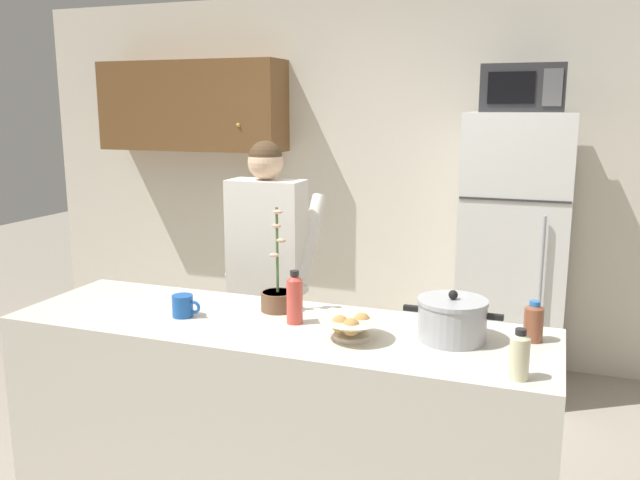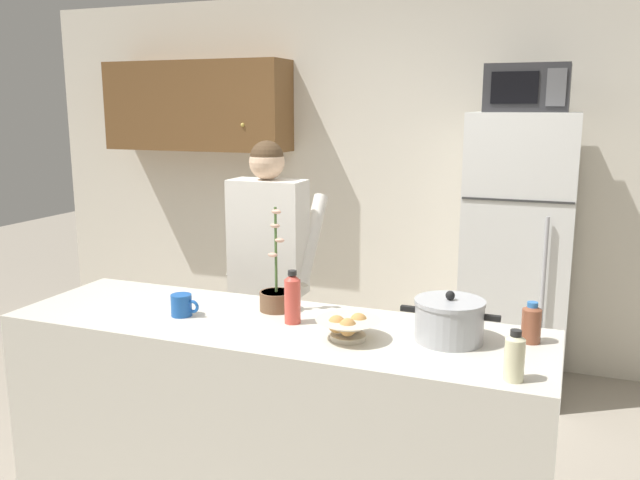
# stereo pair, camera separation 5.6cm
# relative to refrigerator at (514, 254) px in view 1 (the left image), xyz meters

# --- Properties ---
(back_wall_unit) EXTENTS (6.00, 0.48, 2.60)m
(back_wall_unit) POSITION_rel_refrigerator_xyz_m (-1.08, 0.42, 0.49)
(back_wall_unit) COLOR silver
(back_wall_unit) RESTS_ON ground
(kitchen_island) EXTENTS (2.29, 0.68, 0.92)m
(kitchen_island) POSITION_rel_refrigerator_xyz_m (-0.84, -1.85, -0.43)
(kitchen_island) COLOR silver
(kitchen_island) RESTS_ON ground
(refrigerator) EXTENTS (0.64, 0.68, 1.77)m
(refrigerator) POSITION_rel_refrigerator_xyz_m (0.00, 0.00, 0.00)
(refrigerator) COLOR white
(refrigerator) RESTS_ON ground
(microwave) EXTENTS (0.48, 0.37, 0.28)m
(microwave) POSITION_rel_refrigerator_xyz_m (0.00, -0.02, 1.03)
(microwave) COLOR #2D2D30
(microwave) RESTS_ON refrigerator
(person_near_pot) EXTENTS (0.49, 0.41, 1.63)m
(person_near_pot) POSITION_rel_refrigerator_xyz_m (-1.24, -1.03, 0.13)
(person_near_pot) COLOR black
(person_near_pot) RESTS_ON ground
(cooking_pot) EXTENTS (0.38, 0.27, 0.20)m
(cooking_pot) POSITION_rel_refrigerator_xyz_m (-0.11, -1.80, 0.12)
(cooking_pot) COLOR #ADAFB5
(cooking_pot) RESTS_ON kitchen_island
(coffee_mug) EXTENTS (0.13, 0.09, 0.10)m
(coffee_mug) POSITION_rel_refrigerator_xyz_m (-1.24, -1.90, 0.08)
(coffee_mug) COLOR #1E59B2
(coffee_mug) RESTS_ON kitchen_island
(bread_bowl) EXTENTS (0.26, 0.26, 0.10)m
(bread_bowl) POSITION_rel_refrigerator_xyz_m (-0.48, -1.92, 0.08)
(bread_bowl) COLOR beige
(bread_bowl) RESTS_ON kitchen_island
(bottle_near_edge) EXTENTS (0.07, 0.07, 0.16)m
(bottle_near_edge) POSITION_rel_refrigerator_xyz_m (0.19, -1.70, 0.11)
(bottle_near_edge) COLOR brown
(bottle_near_edge) RESTS_ON kitchen_island
(bottle_mid_counter) EXTENTS (0.07, 0.07, 0.17)m
(bottle_mid_counter) POSITION_rel_refrigerator_xyz_m (0.16, -2.10, 0.12)
(bottle_mid_counter) COLOR beige
(bottle_mid_counter) RESTS_ON kitchen_island
(bottle_far_corner) EXTENTS (0.07, 0.07, 0.23)m
(bottle_far_corner) POSITION_rel_refrigerator_xyz_m (-0.76, -1.82, 0.14)
(bottle_far_corner) COLOR #D84C3F
(bottle_far_corner) RESTS_ON kitchen_island
(potted_orchid) EXTENTS (0.15, 0.15, 0.46)m
(potted_orchid) POSITION_rel_refrigerator_xyz_m (-0.90, -1.68, 0.10)
(potted_orchid) COLOR brown
(potted_orchid) RESTS_ON kitchen_island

